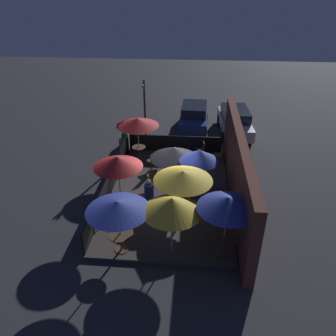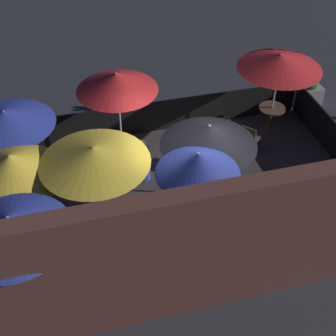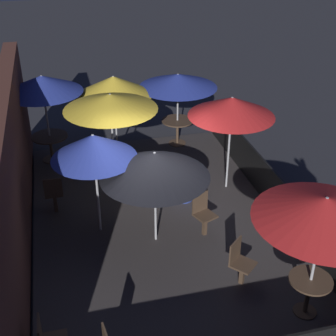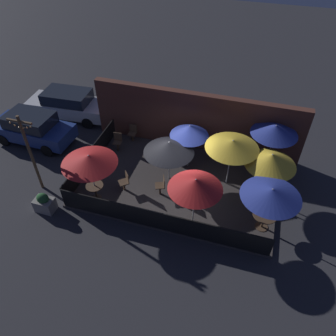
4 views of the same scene
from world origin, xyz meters
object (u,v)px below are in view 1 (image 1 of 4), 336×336
object	(u,v)px
patio_umbrella_3	(183,176)
patio_chair_4	(152,161)
planter_box	(125,140)
patio_umbrella_2	(228,203)
patio_chair_2	(219,198)
patron_0	(149,193)
patio_umbrella_6	(199,156)
patio_umbrella_0	(138,122)
patio_umbrella_7	(172,205)
parked_car_1	(235,121)
patio_chair_1	(201,150)
patio_umbrella_1	(118,206)
light_post	(145,108)
dining_table_0	(139,150)
patio_umbrella_4	(118,162)
dining_table_1	(121,237)
dining_table_2	(224,240)
patio_umbrella_5	(174,153)
parked_car_0	(194,116)
patio_chair_0	(152,176)
patio_chair_3	(219,154)

from	to	relation	value
patio_umbrella_3	patio_chair_4	bearing A→B (deg)	-157.61
planter_box	patio_umbrella_2	bearing A→B (deg)	31.48
patio_chair_2	patio_chair_4	bearing A→B (deg)	-134.23
patio_umbrella_3	patron_0	xyz separation A→B (m)	(-1.22, -1.48, -1.66)
patio_umbrella_3	patio_umbrella_6	size ratio (longest dim) A/B	1.03
patio_chair_2	patio_umbrella_0	bearing A→B (deg)	-135.41
patio_umbrella_7	patio_chair_2	size ratio (longest dim) A/B	2.34
parked_car_1	patio_chair_4	bearing A→B (deg)	-44.41
patio_chair_1	patio_umbrella_6	bearing A→B (deg)	79.66
patio_umbrella_1	patio_umbrella_2	distance (m)	3.63
patron_0	light_post	world-z (taller)	light_post
patio_umbrella_0	dining_table_0	size ratio (longest dim) A/B	3.16
patio_umbrella_3	patio_umbrella_1	bearing A→B (deg)	-50.34
patio_umbrella_7	patio_umbrella_4	bearing A→B (deg)	-136.64
dining_table_1	dining_table_2	bearing A→B (deg)	92.24
patio_chair_1	patio_umbrella_4	bearing A→B (deg)	46.12
patio_chair_2	planter_box	xyz separation A→B (m)	(-5.88, -5.21, -0.25)
patio_umbrella_4	dining_table_0	distance (m)	4.52
patio_umbrella_5	parked_car_1	xyz separation A→B (m)	(-6.91, 3.39, -1.07)
parked_car_0	parked_car_1	world-z (taller)	same
patio_chair_4	patio_chair_0	bearing A→B (deg)	146.48
patio_umbrella_6	patio_chair_2	world-z (taller)	patio_umbrella_6
parked_car_1	patio_umbrella_1	bearing A→B (deg)	-27.42
patio_umbrella_0	patio_umbrella_5	bearing A→B (deg)	38.63
patio_chair_0	parked_car_0	distance (m)	7.72
patio_umbrella_4	dining_table_1	size ratio (longest dim) A/B	2.59
dining_table_2	patio_umbrella_6	bearing A→B (deg)	-165.42
patio_chair_2	parked_car_0	world-z (taller)	parked_car_0
parked_car_0	dining_table_1	bearing A→B (deg)	-9.38
patio_umbrella_5	dining_table_1	distance (m)	4.74
patio_umbrella_1	patio_umbrella_6	xyz separation A→B (m)	(-3.69, 2.70, 0.10)
patio_umbrella_5	patio_umbrella_3	bearing A→B (deg)	10.91
dining_table_1	dining_table_2	xyz separation A→B (m)	(-0.14, 3.62, -0.01)
patio_umbrella_4	patio_chair_3	world-z (taller)	patio_umbrella_4
patio_umbrella_6	parked_car_1	world-z (taller)	patio_umbrella_6
patio_umbrella_7	planter_box	xyz separation A→B (m)	(-8.53, -3.40, -1.70)
patio_chair_1	parked_car_1	xyz separation A→B (m)	(-3.88, 2.11, 0.22)
patio_umbrella_0	dining_table_1	distance (m)	7.08
patio_umbrella_1	dining_table_0	xyz separation A→B (m)	(-6.89, -0.47, -1.35)
patio_umbrella_4	patio_umbrella_1	bearing A→B (deg)	12.09
patio_umbrella_0	patio_umbrella_4	size ratio (longest dim) A/B	1.00
patio_umbrella_3	patron_0	bearing A→B (deg)	-129.52
patio_chair_0	patio_chair_4	distance (m)	1.60
dining_table_1	patio_chair_2	bearing A→B (deg)	127.73
patio_chair_4	patron_0	world-z (taller)	patron_0
parked_car_0	planter_box	bearing A→B (deg)	-49.74
patio_chair_1	parked_car_0	xyz separation A→B (m)	(-4.49, -0.49, 0.21)
patio_umbrella_4	patio_chair_2	world-z (taller)	patio_umbrella_4
patio_umbrella_1	light_post	distance (m)	9.58
patio_umbrella_4	patio_chair_0	distance (m)	2.60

